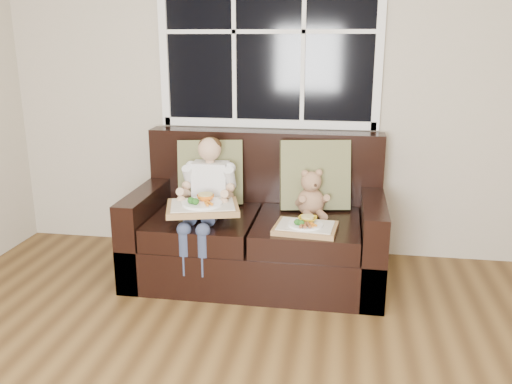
% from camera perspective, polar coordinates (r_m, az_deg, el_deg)
% --- Properties ---
extents(room_walls, '(4.52, 5.02, 2.71)m').
position_cam_1_polar(room_walls, '(1.53, -2.37, 15.23)').
color(room_walls, '#C1B2A0').
rests_on(room_walls, ground).
extents(window_back, '(1.62, 0.04, 1.37)m').
position_cam_1_polar(window_back, '(4.02, 1.35, 16.53)').
color(window_back, black).
rests_on(window_back, room_walls).
extents(loveseat, '(1.70, 0.92, 0.96)m').
position_cam_1_polar(loveseat, '(3.79, 0.23, -4.11)').
color(loveseat, black).
rests_on(loveseat, ground).
extents(pillow_left, '(0.49, 0.30, 0.47)m').
position_cam_1_polar(pillow_left, '(3.90, -4.80, 2.09)').
color(pillow_left, olive).
rests_on(pillow_left, loveseat).
extents(pillow_right, '(0.51, 0.30, 0.49)m').
position_cam_1_polar(pillow_right, '(3.79, 6.21, 1.81)').
color(pillow_right, olive).
rests_on(pillow_right, loveseat).
extents(child, '(0.35, 0.58, 0.79)m').
position_cam_1_polar(child, '(3.65, -5.15, 0.28)').
color(child, white).
rests_on(child, loveseat).
extents(teddy_bear, '(0.23, 0.27, 0.33)m').
position_cam_1_polar(teddy_bear, '(3.67, 5.79, -0.44)').
color(teddy_bear, '#A37A56').
rests_on(teddy_bear, loveseat).
extents(tray_left, '(0.53, 0.45, 0.10)m').
position_cam_1_polar(tray_left, '(3.47, -5.64, -1.48)').
color(tray_left, '#996E45').
rests_on(tray_left, child).
extents(tray_right, '(0.41, 0.33, 0.09)m').
position_cam_1_polar(tray_right, '(3.39, 5.25, -3.63)').
color(tray_right, '#996E45').
rests_on(tray_right, loveseat).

